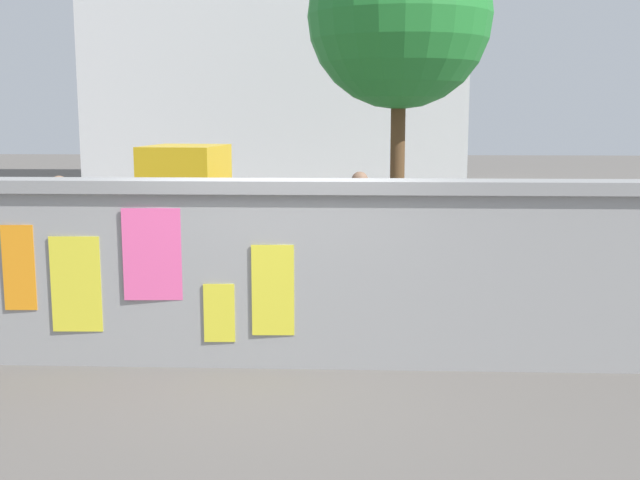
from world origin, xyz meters
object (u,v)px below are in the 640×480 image
object	(u,v)px
auto_rickshaw_truck	(244,203)
tree_roadside	(400,16)
person_walking	(61,226)
person_bystander	(359,219)
bicycle_far	(466,274)
bicycle_near	(370,302)
motorcycle	(168,284)

from	to	relation	value
auto_rickshaw_truck	tree_roadside	distance (m)	6.47
auto_rickshaw_truck	person_walking	distance (m)	3.82
person_bystander	tree_roadside	bearing A→B (deg)	82.97
bicycle_far	person_walking	distance (m)	5.11
bicycle_far	person_walking	bearing A→B (deg)	-176.92
bicycle_near	person_bystander	distance (m)	2.17
bicycle_far	person_bystander	distance (m)	1.59
person_walking	person_bystander	bearing A→B (deg)	12.67
motorcycle	person_bystander	bearing A→B (deg)	38.39
person_walking	motorcycle	bearing A→B (deg)	-30.35
bicycle_far	person_walking	size ratio (longest dim) A/B	1.06
bicycle_near	person_walking	size ratio (longest dim) A/B	1.05
motorcycle	person_bystander	distance (m)	2.84
bicycle_near	bicycle_far	size ratio (longest dim) A/B	0.99
motorcycle	tree_roadside	world-z (taller)	tree_roadside
bicycle_near	person_walking	xyz separation A→B (m)	(-3.82, 1.24, 0.62)
auto_rickshaw_truck	bicycle_near	bearing A→B (deg)	-66.50
person_bystander	auto_rickshaw_truck	bearing A→B (deg)	126.97
motorcycle	bicycle_near	xyz separation A→B (m)	(2.29, -0.34, -0.10)
bicycle_near	person_bystander	bearing A→B (deg)	92.83
motorcycle	bicycle_far	world-z (taller)	bicycle_far
person_walking	tree_roadside	bearing A→B (deg)	60.12
motorcycle	tree_roadside	bearing A→B (deg)	70.98
auto_rickshaw_truck	person_walking	size ratio (longest dim) A/B	2.31
auto_rickshaw_truck	motorcycle	world-z (taller)	auto_rickshaw_truck
auto_rickshaw_truck	motorcycle	size ratio (longest dim) A/B	1.96
motorcycle	bicycle_far	size ratio (longest dim) A/B	1.11
auto_rickshaw_truck	person_bystander	xyz separation A→B (m)	(1.90, -2.52, 0.09)
bicycle_far	person_bystander	world-z (taller)	person_bystander
bicycle_far	tree_roadside	distance (m)	8.76
auto_rickshaw_truck	bicycle_far	xyz separation A→B (m)	(3.24, -3.08, -0.54)
person_walking	person_bystander	xyz separation A→B (m)	(3.72, 0.84, 0.00)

